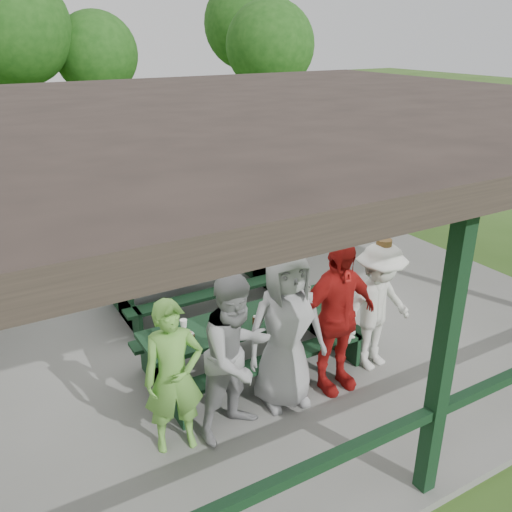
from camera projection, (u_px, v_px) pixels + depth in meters
ground at (239, 325)px, 8.36m from camera, size 90.00×90.00×0.00m
concrete_slab at (239, 322)px, 8.34m from camera, size 10.00×8.00×0.10m
pavilion_structure at (236, 116)px, 7.14m from camera, size 10.60×8.60×3.24m
picnic_table_near at (251, 336)px, 6.97m from camera, size 2.82×1.39×0.75m
picnic_table_far at (199, 276)px, 8.65m from camera, size 2.79×1.39×0.75m
table_setting at (253, 313)px, 6.91m from camera, size 2.24×0.45×0.10m
contestant_green at (174, 377)px, 5.50m from camera, size 0.69×0.53×1.71m
contestant_grey_left at (237, 356)px, 5.70m from camera, size 1.06×0.92×1.88m
contestant_grey_mid at (286, 329)px, 6.15m from camera, size 1.04×0.76×1.95m
contestant_red at (336, 317)px, 6.41m from camera, size 1.14×0.48×1.94m
contestant_white_fedora at (378, 307)px, 6.87m from camera, size 1.17×0.74×1.78m
spectator_lblue at (170, 242)px, 9.24m from camera, size 1.49×0.78×1.53m
spectator_blue at (80, 239)px, 8.79m from camera, size 0.73×0.49×1.95m
spectator_grey at (265, 228)px, 9.92m from camera, size 0.89×0.79×1.53m
pickup_truck at (185, 161)px, 15.65m from camera, size 5.45×3.33×1.41m
tree_left at (13, 28)px, 18.97m from camera, size 4.03×4.03×6.30m
tree_mid at (96, 54)px, 20.82m from camera, size 3.18×3.18×4.97m
tree_right at (270, 46)px, 20.93m from camera, size 3.45×3.45×5.38m
tree_far_right at (249, 24)px, 25.28m from camera, size 4.22×4.22×6.59m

